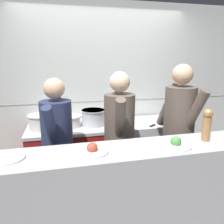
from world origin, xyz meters
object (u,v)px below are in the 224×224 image
(oven_range, at_px, (69,157))
(chef_sous, at_px, (119,138))
(plated_dish_appetiser, at_px, (92,150))
(chef_head_cook, at_px, (58,145))
(sauce_pot, at_px, (70,121))
(mixing_bowl_steel, at_px, (155,118))
(pepper_mill, at_px, (207,124))
(braising_pot, at_px, (93,117))
(plated_dish_main, at_px, (9,158))
(chef_line, at_px, (178,130))
(plated_dish_dessert, at_px, (176,144))
(stock_pot, at_px, (41,121))
(chefs_knife, at_px, (156,124))

(oven_range, relative_size, chef_sous, 0.65)
(plated_dish_appetiser, xyz_separation_m, chef_head_cook, (-0.29, 0.59, -0.17))
(oven_range, bearing_deg, chef_sous, -49.50)
(sauce_pot, distance_m, mixing_bowl_steel, 1.24)
(pepper_mill, bearing_deg, braising_pot, 127.76)
(chef_sous, bearing_deg, mixing_bowl_steel, 53.89)
(plated_dish_main, bearing_deg, plated_dish_appetiser, -2.31)
(plated_dish_main, bearing_deg, sauce_pot, 66.03)
(plated_dish_appetiser, relative_size, chef_line, 0.15)
(braising_pot, distance_m, plated_dish_dessert, 1.35)
(mixing_bowl_steel, bearing_deg, plated_dish_main, -145.80)
(stock_pot, distance_m, plated_dish_dessert, 1.73)
(mixing_bowl_steel, bearing_deg, oven_range, -179.63)
(pepper_mill, xyz_separation_m, chef_sous, (-0.71, 0.55, -0.28))
(chef_line, bearing_deg, sauce_pot, 137.69)
(chef_head_cook, height_order, chef_line, chef_line)
(sauce_pot, bearing_deg, chefs_knife, -7.37)
(mixing_bowl_steel, bearing_deg, chef_line, -90.71)
(plated_dish_appetiser, relative_size, plated_dish_dessert, 0.95)
(sauce_pot, xyz_separation_m, mixing_bowl_steel, (1.24, 0.03, -0.06))
(chefs_knife, height_order, plated_dish_dessert, plated_dish_dessert)
(plated_dish_dessert, bearing_deg, sauce_pot, 125.56)
(mixing_bowl_steel, relative_size, pepper_mill, 0.79)
(braising_pot, height_order, chef_line, chef_line)
(stock_pot, bearing_deg, sauce_pot, 3.03)
(oven_range, xyz_separation_m, pepper_mill, (1.25, -1.19, 0.75))
(braising_pot, relative_size, plated_dish_main, 1.41)
(chefs_knife, xyz_separation_m, chef_head_cook, (-1.34, -0.45, 0.00))
(braising_pot, bearing_deg, sauce_pot, -179.69)
(chefs_knife, bearing_deg, oven_range, 171.77)
(chefs_knife, bearing_deg, chef_line, -84.31)
(sauce_pot, distance_m, plated_dish_dessert, 1.51)
(plated_dish_appetiser, height_order, pepper_mill, pepper_mill)
(chefs_knife, xyz_separation_m, pepper_mill, (0.04, -1.01, 0.31))
(plated_dish_main, bearing_deg, chef_line, 16.24)
(chef_sous, bearing_deg, sauce_pot, 141.98)
(stock_pot, distance_m, pepper_mill, 1.97)
(braising_pot, relative_size, chef_sous, 0.20)
(pepper_mill, relative_size, chef_sous, 0.19)
(stock_pot, xyz_separation_m, plated_dish_main, (-0.15, -1.14, 0.05))
(chef_sous, bearing_deg, stock_pot, 158.04)
(plated_dish_dessert, distance_m, chef_line, 0.68)
(plated_dish_appetiser, bearing_deg, chef_sous, 56.34)
(sauce_pot, relative_size, pepper_mill, 0.95)
(chef_sous, bearing_deg, pepper_mill, -25.66)
(oven_range, relative_size, chef_head_cook, 0.67)
(plated_dish_appetiser, xyz_separation_m, plated_dish_dessert, (0.74, -0.03, 0.00))
(pepper_mill, distance_m, chef_head_cook, 1.52)
(stock_pot, relative_size, plated_dish_appetiser, 1.25)
(chefs_knife, height_order, pepper_mill, pepper_mill)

